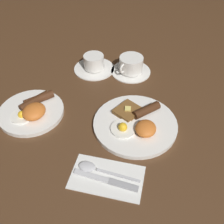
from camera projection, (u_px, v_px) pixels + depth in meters
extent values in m
plane|color=#4C301C|center=(135.00, 126.00, 0.86)|extent=(3.00, 3.00, 0.00)
cylinder|color=white|center=(135.00, 124.00, 0.86)|extent=(0.27, 0.27, 0.01)
cylinder|color=white|center=(123.00, 129.00, 0.83)|extent=(0.08, 0.08, 0.01)
sphere|color=yellow|center=(123.00, 127.00, 0.82)|extent=(0.03, 0.03, 0.03)
ellipsoid|color=orange|center=(146.00, 128.00, 0.81)|extent=(0.07, 0.07, 0.03)
cylinder|color=#432412|center=(147.00, 110.00, 0.87)|extent=(0.09, 0.09, 0.03)
cube|color=brown|center=(128.00, 111.00, 0.88)|extent=(0.10, 0.10, 0.01)
cube|color=#F4E072|center=(128.00, 109.00, 0.87)|extent=(0.02, 0.02, 0.01)
cylinder|color=white|center=(31.00, 112.00, 0.90)|extent=(0.22, 0.22, 0.01)
cylinder|color=white|center=(22.00, 116.00, 0.87)|extent=(0.07, 0.07, 0.01)
sphere|color=yellow|center=(22.00, 115.00, 0.86)|extent=(0.02, 0.02, 0.02)
ellipsoid|color=orange|center=(34.00, 111.00, 0.86)|extent=(0.08, 0.07, 0.04)
cylinder|color=#472614|center=(39.00, 99.00, 0.91)|extent=(0.10, 0.09, 0.03)
cylinder|color=#422312|center=(35.00, 101.00, 0.90)|extent=(0.11, 0.08, 0.03)
cylinder|color=white|center=(131.00, 71.00, 1.08)|extent=(0.16, 0.16, 0.01)
cylinder|color=white|center=(131.00, 64.00, 1.05)|extent=(0.10, 0.10, 0.06)
cylinder|color=#56331E|center=(132.00, 58.00, 1.03)|extent=(0.08, 0.08, 0.00)
torus|color=white|center=(123.00, 68.00, 1.02)|extent=(0.04, 0.03, 0.04)
cylinder|color=white|center=(94.00, 68.00, 1.09)|extent=(0.17, 0.17, 0.01)
cylinder|color=white|center=(94.00, 62.00, 1.07)|extent=(0.08, 0.08, 0.06)
cylinder|color=#56331E|center=(94.00, 56.00, 1.05)|extent=(0.07, 0.07, 0.00)
torus|color=white|center=(98.00, 56.00, 1.09)|extent=(0.04, 0.01, 0.04)
cube|color=white|center=(107.00, 177.00, 0.72)|extent=(0.13, 0.21, 0.01)
cube|color=silver|center=(91.00, 176.00, 0.72)|extent=(0.02, 0.10, 0.00)
cube|color=#9E9EA3|center=(123.00, 185.00, 0.70)|extent=(0.02, 0.08, 0.01)
ellipsoid|color=silver|center=(87.00, 166.00, 0.74)|extent=(0.03, 0.05, 0.01)
cube|color=silver|center=(117.00, 175.00, 0.72)|extent=(0.01, 0.12, 0.00)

